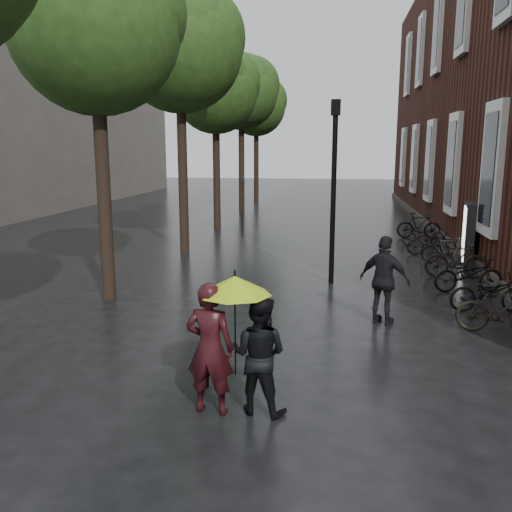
% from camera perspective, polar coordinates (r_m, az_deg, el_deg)
% --- Properties ---
extents(ground, '(120.00, 120.00, 0.00)m').
position_cam_1_polar(ground, '(6.29, -5.09, -23.24)').
color(ground, black).
extents(street_trees, '(4.33, 34.03, 8.91)m').
position_cam_1_polar(street_trees, '(21.77, -6.01, 18.56)').
color(street_trees, black).
rests_on(street_trees, ground).
extents(person_burgundy, '(0.71, 0.50, 1.83)m').
position_cam_1_polar(person_burgundy, '(7.41, -4.88, -9.65)').
color(person_burgundy, black).
rests_on(person_burgundy, ground).
extents(person_black, '(0.92, 0.79, 1.64)m').
position_cam_1_polar(person_black, '(7.43, 0.30, -10.34)').
color(person_black, black).
rests_on(person_black, ground).
extents(lime_umbrella, '(1.00, 1.00, 1.48)m').
position_cam_1_polar(lime_umbrella, '(7.22, -2.24, -3.09)').
color(lime_umbrella, black).
rests_on(lime_umbrella, ground).
extents(pedestrian_walking, '(1.16, 0.90, 1.83)m').
position_cam_1_polar(pedestrian_walking, '(11.35, 13.37, -2.50)').
color(pedestrian_walking, black).
rests_on(pedestrian_walking, ground).
extents(parked_bicycles, '(1.88, 12.18, 1.03)m').
position_cam_1_polar(parked_bicycles, '(16.88, 19.59, 0.06)').
color(parked_bicycles, black).
rests_on(parked_bicycles, ground).
extents(ad_lightbox, '(0.30, 1.29, 1.95)m').
position_cam_1_polar(ad_lightbox, '(17.70, 21.47, 2.12)').
color(ad_lightbox, black).
rests_on(ad_lightbox, ground).
extents(lamp_post, '(0.25, 0.25, 4.77)m').
position_cam_1_polar(lamp_post, '(14.30, 8.21, 8.50)').
color(lamp_post, black).
rests_on(lamp_post, ground).
extents(cycle_sign, '(0.13, 0.45, 2.47)m').
position_cam_1_polar(cycle_sign, '(23.07, -1.37, 6.49)').
color(cycle_sign, '#262628').
rests_on(cycle_sign, ground).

